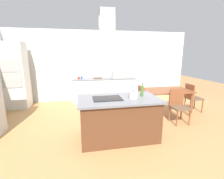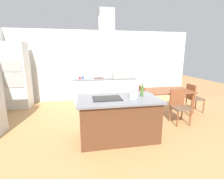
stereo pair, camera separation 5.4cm
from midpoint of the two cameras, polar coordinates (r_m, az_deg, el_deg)
name	(u,v)px [view 2 (the right image)]	position (r m, az deg, el deg)	size (l,w,h in m)	color
ground	(108,113)	(5.07, -1.20, -8.40)	(16.00, 16.00, 0.00)	tan
wall_back	(101,66)	(6.49, -3.71, 8.40)	(7.20, 0.10, 2.70)	white
kitchen_island	(118,118)	(3.54, 2.65, -10.03)	(1.71, 1.01, 0.90)	#59331E
cooktop	(107,98)	(3.35, -1.34, -3.14)	(0.60, 0.44, 0.01)	black
tea_kettle	(133,95)	(3.38, 8.00, -1.93)	(0.24, 0.19, 0.17)	silver
olive_oil_bottle	(142,91)	(3.56, 11.10, -0.51)	(0.06, 0.06, 0.29)	#47722D
mixing_bowl	(133,93)	(3.67, 7.75, -1.19)	(0.17, 0.17, 0.10)	#33934C
back_counter	(105,90)	(6.27, -2.23, -0.04)	(2.40, 0.62, 0.90)	silver
countertop_microwave	(119,74)	(6.27, 2.87, 5.42)	(0.50, 0.38, 0.28)	#B2AFAA
coffee_mug_red	(80,78)	(6.10, -11.16, 4.11)	(0.08, 0.08, 0.09)	red
coffee_mug_blue	(83,77)	(6.20, -10.18, 4.27)	(0.08, 0.08, 0.09)	#2D56B2
cutting_board	(99,78)	(6.21, -4.53, 4.11)	(0.34, 0.24, 0.02)	#59331E
wall_oven_stack	(17,76)	(6.26, -30.44, 4.27)	(0.70, 0.66, 2.20)	silver
dining_table	(167,93)	(5.14, 19.20, -1.05)	(1.40, 0.90, 0.75)	brown
chair_at_right_end	(193,96)	(5.68, 27.17, -2.16)	(0.42, 0.42, 0.89)	brown
chair_at_left_end	(138,99)	(4.81, 9.48, -3.39)	(0.42, 0.42, 0.89)	brown
chair_facing_island	(179,104)	(4.64, 23.05, -4.82)	(0.42, 0.42, 0.89)	brown
range_hood	(107,38)	(3.24, -1.45, 17.70)	(0.90, 0.55, 0.78)	#ADADB2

